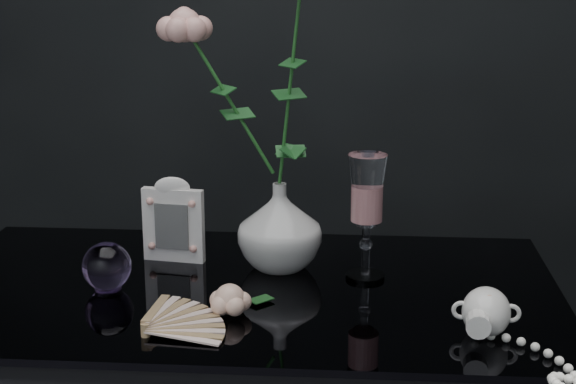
# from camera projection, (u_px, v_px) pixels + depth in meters

# --- Properties ---
(vase) EXTENTS (0.18, 0.18, 0.15)m
(vase) POSITION_uv_depth(u_px,v_px,m) (280.00, 226.00, 1.54)
(vase) COLOR silver
(vase) RESTS_ON table
(wine_glass) EXTENTS (0.08, 0.08, 0.22)m
(wine_glass) POSITION_uv_depth(u_px,v_px,m) (366.00, 217.00, 1.49)
(wine_glass) COLOR white
(wine_glass) RESTS_ON table
(picture_frame) EXTENTS (0.13, 0.11, 0.16)m
(picture_frame) POSITION_uv_depth(u_px,v_px,m) (173.00, 219.00, 1.58)
(picture_frame) COLOR white
(picture_frame) RESTS_ON table
(paperweight) EXTENTS (0.10, 0.10, 0.08)m
(paperweight) POSITION_uv_depth(u_px,v_px,m) (107.00, 266.00, 1.46)
(paperweight) COLOR #8F6DB1
(paperweight) RESTS_ON table
(paper_fan) EXTENTS (0.27, 0.23, 0.02)m
(paper_fan) POSITION_uv_depth(u_px,v_px,m) (145.00, 329.00, 1.29)
(paper_fan) COLOR beige
(paper_fan) RESTS_ON table
(loose_rose) EXTENTS (0.14, 0.17, 0.05)m
(loose_rose) POSITION_uv_depth(u_px,v_px,m) (230.00, 300.00, 1.36)
(loose_rose) COLOR #FFBFA4
(loose_rose) RESTS_ON table
(pearl_jar) EXTENTS (0.27, 0.28, 0.07)m
(pearl_jar) POSITION_uv_depth(u_px,v_px,m) (486.00, 310.00, 1.29)
(pearl_jar) COLOR white
(pearl_jar) RESTS_ON table
(roses) EXTENTS (0.27, 0.10, 0.43)m
(roses) POSITION_uv_depth(u_px,v_px,m) (255.00, 75.00, 1.47)
(roses) COLOR #EDA599
(roses) RESTS_ON vase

